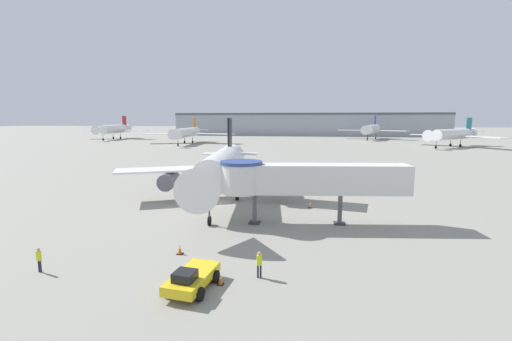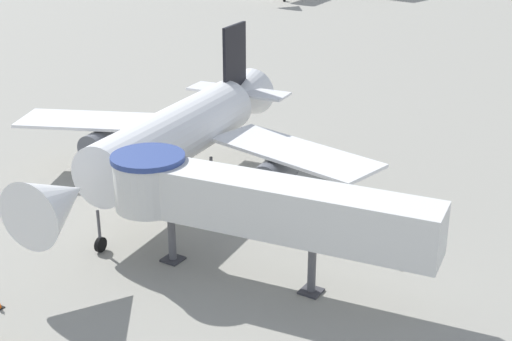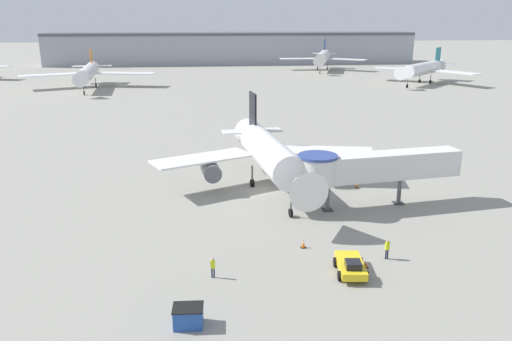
{
  "view_description": "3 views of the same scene",
  "coord_description": "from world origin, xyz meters",
  "px_view_note": "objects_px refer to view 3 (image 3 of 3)",
  "views": [
    {
      "loc": [
        11.49,
        -39.57,
        10.28
      ],
      "look_at": [
        5.5,
        -2.27,
        4.53
      ],
      "focal_mm": 24.0,
      "sensor_mm": 36.0,
      "label": 1
    },
    {
      "loc": [
        29.12,
        -35.14,
        19.79
      ],
      "look_at": [
        6.71,
        0.82,
        2.89
      ],
      "focal_mm": 50.0,
      "sensor_mm": 36.0,
      "label": 2
    },
    {
      "loc": [
        -7.01,
        -55.67,
        19.59
      ],
      "look_at": [
        -1.12,
        -3.99,
        3.7
      ],
      "focal_mm": 35.0,
      "sensor_mm": 36.0,
      "label": 3
    }
  ],
  "objects_px": {
    "traffic_cone_near_nose": "(303,244)",
    "jet_bridge": "(368,167)",
    "background_jet_blue_tail": "(323,57)",
    "pushback_tug_yellow": "(351,266)",
    "main_airplane": "(269,154)",
    "traffic_cone_apron_front": "(366,264)",
    "ground_crew_wing_walker": "(387,248)",
    "traffic_cone_starboard_wing": "(357,185)",
    "ground_crew_marshaller": "(213,266)",
    "service_container_blue": "(188,316)",
    "background_jet_teal_tail": "(424,69)",
    "background_jet_orange_tail": "(88,73)"
  },
  "relations": [
    {
      "from": "pushback_tug_yellow",
      "to": "jet_bridge",
      "type": "bearing_deg",
      "value": 73.98
    },
    {
      "from": "service_container_blue",
      "to": "jet_bridge",
      "type": "bearing_deg",
      "value": 46.69
    },
    {
      "from": "ground_crew_marshaller",
      "to": "ground_crew_wing_walker",
      "type": "relative_size",
      "value": 0.96
    },
    {
      "from": "pushback_tug_yellow",
      "to": "traffic_cone_starboard_wing",
      "type": "xyz_separation_m",
      "value": [
        7.0,
        20.59,
        -0.4
      ]
    },
    {
      "from": "main_airplane",
      "to": "traffic_cone_starboard_wing",
      "type": "bearing_deg",
      "value": -9.86
    },
    {
      "from": "ground_crew_marshaller",
      "to": "main_airplane",
      "type": "bearing_deg",
      "value": -91.95
    },
    {
      "from": "jet_bridge",
      "to": "ground_crew_wing_walker",
      "type": "xyz_separation_m",
      "value": [
        -2.19,
        -12.12,
        -3.5
      ]
    },
    {
      "from": "main_airplane",
      "to": "traffic_cone_near_nose",
      "type": "bearing_deg",
      "value": -93.6
    },
    {
      "from": "service_container_blue",
      "to": "ground_crew_marshaller",
      "type": "relative_size",
      "value": 1.23
    },
    {
      "from": "service_container_blue",
      "to": "traffic_cone_near_nose",
      "type": "bearing_deg",
      "value": 47.02
    },
    {
      "from": "pushback_tug_yellow",
      "to": "background_jet_blue_tail",
      "type": "relative_size",
      "value": 0.13
    },
    {
      "from": "traffic_cone_near_nose",
      "to": "background_jet_blue_tail",
      "type": "height_order",
      "value": "background_jet_blue_tail"
    },
    {
      "from": "ground_crew_wing_walker",
      "to": "background_jet_blue_tail",
      "type": "height_order",
      "value": "background_jet_blue_tail"
    },
    {
      "from": "main_airplane",
      "to": "traffic_cone_starboard_wing",
      "type": "xyz_separation_m",
      "value": [
        10.65,
        -0.59,
        -4.05
      ]
    },
    {
      "from": "service_container_blue",
      "to": "background_jet_blue_tail",
      "type": "bearing_deg",
      "value": 73.32
    },
    {
      "from": "pushback_tug_yellow",
      "to": "ground_crew_wing_walker",
      "type": "distance_m",
      "value": 4.41
    },
    {
      "from": "jet_bridge",
      "to": "traffic_cone_apron_front",
      "type": "relative_size",
      "value": 26.73
    },
    {
      "from": "jet_bridge",
      "to": "traffic_cone_starboard_wing",
      "type": "xyz_separation_m",
      "value": [
        1.0,
        6.28,
        -4.2
      ]
    },
    {
      "from": "traffic_cone_starboard_wing",
      "to": "ground_crew_marshaller",
      "type": "relative_size",
      "value": 0.4
    },
    {
      "from": "jet_bridge",
      "to": "traffic_cone_apron_front",
      "type": "xyz_separation_m",
      "value": [
        -4.45,
        -13.42,
        -4.2
      ]
    },
    {
      "from": "background_jet_blue_tail",
      "to": "pushback_tug_yellow",
      "type": "bearing_deg",
      "value": -85.34
    },
    {
      "from": "traffic_cone_near_nose",
      "to": "jet_bridge",
      "type": "bearing_deg",
      "value": 46.31
    },
    {
      "from": "pushback_tug_yellow",
      "to": "traffic_cone_starboard_wing",
      "type": "bearing_deg",
      "value": 77.95
    },
    {
      "from": "jet_bridge",
      "to": "ground_crew_wing_walker",
      "type": "bearing_deg",
      "value": -107.77
    },
    {
      "from": "jet_bridge",
      "to": "background_jet_blue_tail",
      "type": "relative_size",
      "value": 0.55
    },
    {
      "from": "main_airplane",
      "to": "background_jet_blue_tail",
      "type": "distance_m",
      "value": 143.16
    },
    {
      "from": "service_container_blue",
      "to": "ground_crew_marshaller",
      "type": "height_order",
      "value": "ground_crew_marshaller"
    },
    {
      "from": "traffic_cone_near_nose",
      "to": "background_jet_teal_tail",
      "type": "height_order",
      "value": "background_jet_teal_tail"
    },
    {
      "from": "ground_crew_wing_walker",
      "to": "service_container_blue",
      "type": "bearing_deg",
      "value": -168.97
    },
    {
      "from": "jet_bridge",
      "to": "background_jet_blue_tail",
      "type": "distance_m",
      "value": 147.47
    },
    {
      "from": "main_airplane",
      "to": "service_container_blue",
      "type": "bearing_deg",
      "value": -115.52
    },
    {
      "from": "main_airplane",
      "to": "background_jet_orange_tail",
      "type": "bearing_deg",
      "value": 106.04
    },
    {
      "from": "pushback_tug_yellow",
      "to": "background_jet_blue_tail",
      "type": "xyz_separation_m",
      "value": [
        36.43,
        158.61,
        4.38
      ]
    },
    {
      "from": "jet_bridge",
      "to": "background_jet_orange_tail",
      "type": "distance_m",
      "value": 112.94
    },
    {
      "from": "traffic_cone_apron_front",
      "to": "ground_crew_wing_walker",
      "type": "relative_size",
      "value": 0.38
    },
    {
      "from": "background_jet_orange_tail",
      "to": "traffic_cone_apron_front",
      "type": "bearing_deg",
      "value": -74.35
    },
    {
      "from": "traffic_cone_near_nose",
      "to": "background_jet_orange_tail",
      "type": "distance_m",
      "value": 118.05
    },
    {
      "from": "main_airplane",
      "to": "background_jet_blue_tail",
      "type": "height_order",
      "value": "background_jet_blue_tail"
    },
    {
      "from": "service_container_blue",
      "to": "ground_crew_marshaller",
      "type": "distance_m",
      "value": 6.53
    },
    {
      "from": "main_airplane",
      "to": "traffic_cone_near_nose",
      "type": "relative_size",
      "value": 36.19
    },
    {
      "from": "traffic_cone_apron_front",
      "to": "background_jet_blue_tail",
      "type": "height_order",
      "value": "background_jet_blue_tail"
    },
    {
      "from": "traffic_cone_apron_front",
      "to": "traffic_cone_near_nose",
      "type": "xyz_separation_m",
      "value": [
        -4.33,
        4.23,
        0.04
      ]
    },
    {
      "from": "service_container_blue",
      "to": "background_jet_teal_tail",
      "type": "xyz_separation_m",
      "value": [
        70.6,
        120.88,
        3.95
      ]
    },
    {
      "from": "pushback_tug_yellow",
      "to": "main_airplane",
      "type": "bearing_deg",
      "value": 106.5
    },
    {
      "from": "traffic_cone_apron_front",
      "to": "background_jet_teal_tail",
      "type": "bearing_deg",
      "value": 63.8
    },
    {
      "from": "pushback_tug_yellow",
      "to": "traffic_cone_apron_front",
      "type": "bearing_deg",
      "value": 36.72
    },
    {
      "from": "ground_crew_marshaller",
      "to": "traffic_cone_near_nose",
      "type": "bearing_deg",
      "value": -133.73
    },
    {
      "from": "traffic_cone_starboard_wing",
      "to": "ground_crew_marshaller",
      "type": "xyz_separation_m",
      "value": [
        -17.95,
        -19.93,
        0.67
      ]
    },
    {
      "from": "ground_crew_wing_walker",
      "to": "traffic_cone_apron_front",
      "type": "bearing_deg",
      "value": -164.16
    },
    {
      "from": "traffic_cone_apron_front",
      "to": "ground_crew_wing_walker",
      "type": "height_order",
      "value": "ground_crew_wing_walker"
    }
  ]
}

